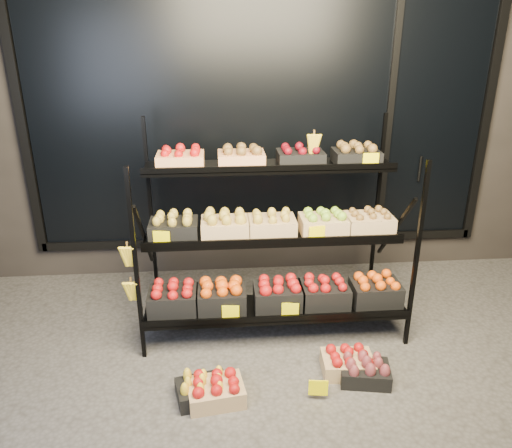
{
  "coord_description": "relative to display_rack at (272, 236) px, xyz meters",
  "views": [
    {
      "loc": [
        -0.43,
        -3.04,
        2.37
      ],
      "look_at": [
        -0.14,
        0.55,
        0.92
      ],
      "focal_mm": 35.0,
      "sensor_mm": 36.0,
      "label": 1
    }
  ],
  "objects": [
    {
      "name": "ground",
      "position": [
        0.01,
        -0.6,
        -0.79
      ],
      "size": [
        24.0,
        24.0,
        0.0
      ],
      "primitive_type": "plane",
      "color": "#514F4C",
      "rests_on": "ground"
    },
    {
      "name": "building",
      "position": [
        0.01,
        1.99,
        0.96
      ],
      "size": [
        6.0,
        2.08,
        3.5
      ],
      "color": "#2D2826",
      "rests_on": "ground"
    },
    {
      "name": "display_rack",
      "position": [
        0.0,
        0.0,
        0.0
      ],
      "size": [
        2.18,
        1.02,
        1.67
      ],
      "color": "black",
      "rests_on": "ground"
    },
    {
      "name": "tag_floor_b",
      "position": [
        0.21,
        -1.0,
        -0.73
      ],
      "size": [
        0.13,
        0.01,
        0.12
      ],
      "primitive_type": "cube",
      "color": "#FFEF00",
      "rests_on": "ground"
    },
    {
      "name": "floor_crate_left",
      "position": [
        -0.47,
        -0.95,
        -0.7
      ],
      "size": [
        0.41,
        0.32,
        0.19
      ],
      "rotation": [
        0.0,
        0.0,
        0.14
      ],
      "color": "tan",
      "rests_on": "ground"
    },
    {
      "name": "floor_crate_midleft",
      "position": [
        -0.56,
        -0.92,
        -0.7
      ],
      "size": [
        0.39,
        0.32,
        0.18
      ],
      "rotation": [
        0.0,
        0.0,
        0.22
      ],
      "color": "black",
      "rests_on": "ground"
    },
    {
      "name": "floor_crate_midright",
      "position": [
        0.48,
        -0.73,
        -0.7
      ],
      "size": [
        0.38,
        0.29,
        0.19
      ],
      "rotation": [
        0.0,
        0.0,
        -0.05
      ],
      "color": "tan",
      "rests_on": "ground"
    },
    {
      "name": "floor_crate_right",
      "position": [
        0.58,
        -0.83,
        -0.7
      ],
      "size": [
        0.38,
        0.31,
        0.18
      ],
      "rotation": [
        0.0,
        0.0,
        -0.18
      ],
      "color": "black",
      "rests_on": "ground"
    }
  ]
}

